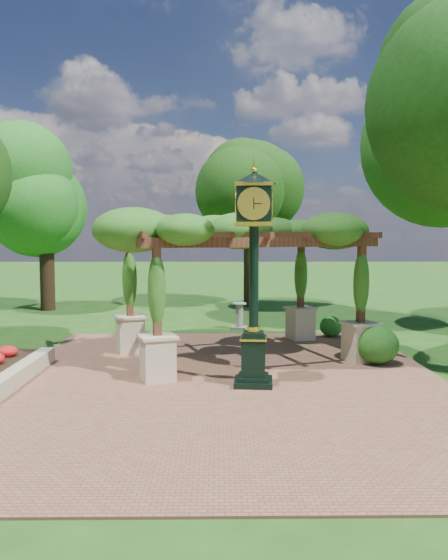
{
  "coord_description": "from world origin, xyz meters",
  "views": [
    {
      "loc": [
        -0.15,
        -11.1,
        3.28
      ],
      "look_at": [
        0.0,
        2.5,
        2.2
      ],
      "focal_mm": 35.0,
      "sensor_mm": 36.0,
      "label": 1
    }
  ],
  "objects": [
    {
      "name": "ground",
      "position": [
        0.0,
        0.0,
        0.0
      ],
      "size": [
        120.0,
        120.0,
        0.0
      ],
      "primitive_type": "plane",
      "color": "#1E4714",
      "rests_on": "ground"
    },
    {
      "name": "brick_plaza",
      "position": [
        0.0,
        1.0,
        0.02
      ],
      "size": [
        10.0,
        12.0,
        0.04
      ],
      "primitive_type": "cube",
      "color": "brown",
      "rests_on": "ground"
    },
    {
      "name": "border_wall",
      "position": [
        -4.6,
        0.5,
        0.2
      ],
      "size": [
        0.35,
        5.0,
        0.4
      ],
      "primitive_type": "cube",
      "color": "#C6B793",
      "rests_on": "ground"
    },
    {
      "name": "pedestal_clock",
      "position": [
        0.62,
        0.63,
        2.82
      ],
      "size": [
        1.01,
        1.01,
        4.72
      ],
      "rotation": [
        0.0,
        0.0,
        -0.09
      ],
      "color": "black",
      "rests_on": "brick_plaza"
    },
    {
      "name": "pergola",
      "position": [
        0.47,
        3.5,
        3.23
      ],
      "size": [
        7.21,
        5.79,
        3.94
      ],
      "rotation": [
        0.0,
        0.0,
        0.35
      ],
      "color": "beige",
      "rests_on": "brick_plaza"
    },
    {
      "name": "sundial",
      "position": [
        0.61,
        8.07,
        0.41
      ],
      "size": [
        0.65,
        0.65,
        0.94
      ],
      "rotation": [
        0.0,
        0.0,
        -0.29
      ],
      "color": "gray",
      "rests_on": "ground"
    },
    {
      "name": "shrub_mid",
      "position": [
        3.91,
        2.58,
        0.53
      ],
      "size": [
        1.33,
        1.33,
        0.97
      ],
      "primitive_type": "ellipsoid",
      "rotation": [
        0.0,
        0.0,
        -0.27
      ],
      "color": "#205718",
      "rests_on": "brick_plaza"
    },
    {
      "name": "shrub_back",
      "position": [
        3.53,
        6.39,
        0.37
      ],
      "size": [
        0.83,
        0.83,
        0.67
      ],
      "primitive_type": "ellipsoid",
      "rotation": [
        0.0,
        0.0,
        -0.12
      ],
      "color": "#23651D",
      "rests_on": "brick_plaza"
    },
    {
      "name": "tree_west_far",
      "position": [
        -7.76,
        13.2,
        5.1
      ],
      "size": [
        4.15,
        4.15,
        7.44
      ],
      "color": "black",
      "rests_on": "ground"
    },
    {
      "name": "tree_north",
      "position": [
        1.39,
        14.46,
        4.88
      ],
      "size": [
        3.88,
        3.88,
        7.12
      ],
      "color": "black",
      "rests_on": "ground"
    }
  ]
}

